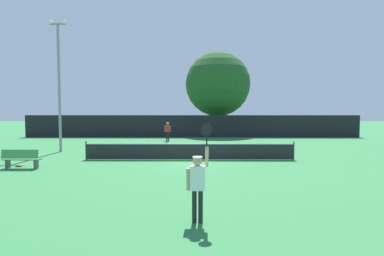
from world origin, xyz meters
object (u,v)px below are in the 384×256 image
Objects in this scene: player_serving at (198,179)px; light_pole at (59,78)px; courtside_bench at (21,159)px; large_tree at (218,84)px; player_receiving at (168,130)px; tennis_ball at (231,151)px; parked_car_mid at (205,126)px; parked_car_near at (128,126)px; spare_racket at (22,166)px.

light_pole is at bearing 124.49° from player_serving.
courtside_bench is 0.19× the size of large_tree.
player_receiving is 25.22× the size of tennis_ball.
light_pole is at bearing -179.25° from tennis_ball.
large_tree is at bearing -63.35° from parked_car_mid.
tennis_ball is at bearing 30.11° from courtside_bench.
large_tree reaches higher than player_receiving.
parked_car_near is 9.80m from parked_car_mid.
courtside_bench is (-6.04, -13.48, -0.58)m from player_receiving.
light_pole is at bearing -92.67° from parked_car_near.
large_tree is (11.61, 20.87, 5.82)m from spare_racket.
player_serving is 11.31m from courtside_bench.
player_serving is 29.39m from large_tree.
spare_racket is 24.23m from parked_car_near.
light_pole reaches higher than parked_car_near.
light_pole reaches higher than spare_racket.
player_receiving is 0.95× the size of courtside_bench.
light_pole is 19.15m from parked_car_near.
courtside_bench is at bearing -117.50° from large_tree.
player_receiving is 10.74m from large_tree.
courtside_bench is at bearing -61.65° from spare_racket.
courtside_bench is 0.43× the size of parked_car_near.
player_receiving is at bearing -62.60° from parked_car_near.
large_tree is at bearing 89.34° from tennis_ball.
player_receiving is at bearing 125.32° from tennis_ball.
tennis_ball is 0.01× the size of light_pole.
player_serving is at bearing -55.51° from light_pole.
tennis_ball is at bearing 125.32° from player_receiving.
courtside_bench is 27.34m from parked_car_mid.
large_tree is (5.19, 8.09, 4.78)m from player_receiving.
parked_car_near is 0.96× the size of parked_car_mid.
courtside_bench is 0.41× the size of parked_car_mid.
parked_car_near is at bearing 87.65° from light_pole.
player_receiving is 14.79m from courtside_bench.
player_serving is 1.49× the size of player_receiving.
spare_racket is at bearing -119.08° from large_tree.
player_receiving is 0.39× the size of parked_car_mid.
large_tree is 12.73m from parked_car_near.
large_tree reaches higher than tennis_ball.
player_serving is 37.66× the size of tennis_ball.
light_pole reaches higher than parked_car_mid.
player_receiving is (-2.55, 20.80, -0.08)m from player_serving.
spare_racket is 0.29× the size of courtside_bench.
courtside_bench reaches higher than tennis_ball.
large_tree is at bearing 60.92° from spare_racket.
parked_car_near reaches higher than courtside_bench.
parked_car_near is (-8.56, 32.23, -0.36)m from player_serving.
spare_racket is at bearing -153.47° from tennis_ball.
parked_car_mid is (9.78, 0.59, 0.00)m from parked_car_near.
light_pole is (-9.32, 13.57, 3.91)m from player_serving.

